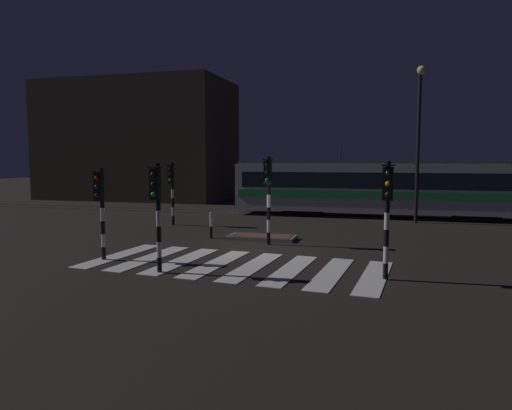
% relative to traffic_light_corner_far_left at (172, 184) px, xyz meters
% --- Properties ---
extents(ground_plane, '(120.00, 120.00, 0.00)m').
position_rel_traffic_light_corner_far_left_xyz_m(ground_plane, '(5.88, -5.16, -2.09)').
color(ground_plane, black).
extents(rail_near, '(80.00, 0.12, 0.03)m').
position_rel_traffic_light_corner_far_left_xyz_m(rail_near, '(5.88, 5.55, -2.08)').
color(rail_near, '#59595E').
rests_on(rail_near, ground).
extents(rail_far, '(80.00, 0.12, 0.03)m').
position_rel_traffic_light_corner_far_left_xyz_m(rail_far, '(5.88, 6.99, -2.08)').
color(rail_far, '#59595E').
rests_on(rail_far, ground).
extents(crosswalk_zebra, '(9.61, 4.91, 0.02)m').
position_rel_traffic_light_corner_far_left_xyz_m(crosswalk_zebra, '(5.88, -7.82, -2.08)').
color(crosswalk_zebra, silver).
rests_on(crosswalk_zebra, ground).
extents(traffic_island, '(2.79, 1.19, 0.18)m').
position_rel_traffic_light_corner_far_left_xyz_m(traffic_island, '(5.47, -2.91, -2.00)').
color(traffic_island, slate).
rests_on(traffic_island, ground).
extents(traffic_light_corner_far_left, '(0.36, 0.42, 3.17)m').
position_rel_traffic_light_corner_far_left_xyz_m(traffic_light_corner_far_left, '(0.00, 0.00, 0.00)').
color(traffic_light_corner_far_left, black).
rests_on(traffic_light_corner_far_left, ground).
extents(traffic_light_corner_near_right, '(0.36, 0.42, 3.27)m').
position_rel_traffic_light_corner_far_left_xyz_m(traffic_light_corner_near_right, '(10.47, -8.44, 0.07)').
color(traffic_light_corner_near_right, black).
rests_on(traffic_light_corner_near_right, ground).
extents(traffic_light_corner_near_left, '(0.36, 0.42, 3.04)m').
position_rel_traffic_light_corner_far_left_xyz_m(traffic_light_corner_near_left, '(1.48, -8.30, -0.09)').
color(traffic_light_corner_near_left, black).
rests_on(traffic_light_corner_near_left, ground).
extents(traffic_light_kerb_mid_left, '(0.36, 0.42, 3.21)m').
position_rel_traffic_light_corner_far_left_xyz_m(traffic_light_kerb_mid_left, '(4.08, -9.40, 0.02)').
color(traffic_light_kerb_mid_left, black).
rests_on(traffic_light_kerb_mid_left, ground).
extents(traffic_light_median_centre, '(0.36, 0.42, 3.42)m').
position_rel_traffic_light_corner_far_left_xyz_m(traffic_light_median_centre, '(6.03, -4.08, 0.17)').
color(traffic_light_median_centre, black).
rests_on(traffic_light_median_centre, ground).
extents(street_lamp_trackside_right, '(0.44, 1.21, 7.91)m').
position_rel_traffic_light_corner_far_left_xyz_m(street_lamp_trackside_right, '(11.91, 4.06, 2.86)').
color(street_lamp_trackside_right, black).
rests_on(street_lamp_trackside_right, ground).
extents(tram, '(17.49, 2.58, 4.15)m').
position_rel_traffic_light_corner_far_left_xyz_m(tram, '(10.35, 6.26, -0.34)').
color(tram, silver).
rests_on(tram, ground).
extents(bollard_island_edge, '(0.12, 0.12, 1.11)m').
position_rel_traffic_light_corner_far_left_xyz_m(bollard_island_edge, '(3.34, -3.22, -1.53)').
color(bollard_island_edge, black).
rests_on(bollard_island_edge, ground).
extents(building_backdrop, '(15.50, 8.00, 9.77)m').
position_rel_traffic_light_corner_far_left_xyz_m(building_backdrop, '(-10.17, 14.63, 2.79)').
color(building_backdrop, '#42382D').
rests_on(building_backdrop, ground).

